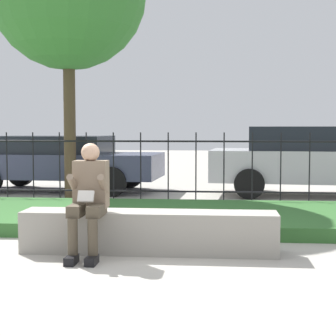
% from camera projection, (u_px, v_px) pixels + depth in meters
% --- Properties ---
extents(ground_plane, '(60.00, 60.00, 0.00)m').
position_uv_depth(ground_plane, '(137.00, 252.00, 6.59)').
color(ground_plane, '#A8A399').
extents(stone_bench, '(2.98, 0.49, 0.49)m').
position_uv_depth(stone_bench, '(149.00, 234.00, 6.56)').
color(stone_bench, gray).
rests_on(stone_bench, ground_plane).
extents(person_seated_reader, '(0.42, 0.73, 1.29)m').
position_uv_depth(person_seated_reader, '(89.00, 195.00, 6.31)').
color(person_seated_reader, black).
rests_on(person_seated_reader, ground_plane).
extents(grass_berm, '(9.76, 2.75, 0.19)m').
position_uv_depth(grass_berm, '(157.00, 216.00, 8.65)').
color(grass_berm, '#33662D').
rests_on(grass_berm, ground_plane).
extents(iron_fence, '(7.76, 0.03, 1.38)m').
position_uv_depth(iron_fence, '(168.00, 168.00, 10.45)').
color(iron_fence, black).
rests_on(iron_fence, ground_plane).
extents(car_parked_right, '(4.61, 2.17, 1.49)m').
position_uv_depth(car_parked_right, '(314.00, 159.00, 12.06)').
color(car_parked_right, '#B7B7BC').
rests_on(car_parked_right, ground_plane).
extents(car_parked_left, '(4.63, 2.18, 1.28)m').
position_uv_depth(car_parked_left, '(60.00, 161.00, 12.97)').
color(car_parked_left, '#383D56').
rests_on(car_parked_left, ground_plane).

